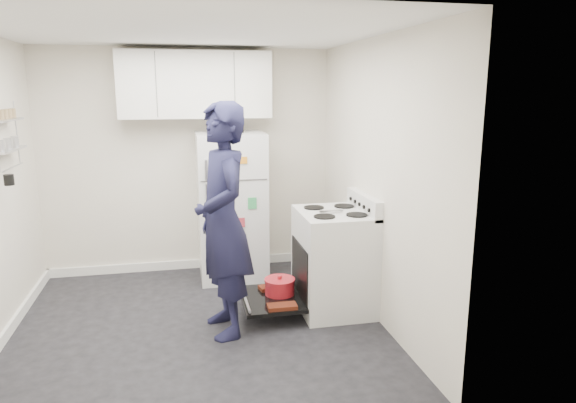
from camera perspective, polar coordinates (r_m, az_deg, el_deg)
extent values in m
cube|color=black|center=(4.72, -9.86, -13.61)|extent=(3.20, 3.20, 0.01)
cube|color=white|center=(4.27, -11.15, 18.16)|extent=(3.20, 3.20, 0.01)
cube|color=silver|center=(5.90, -10.97, 4.31)|extent=(3.20, 0.01, 2.50)
cube|color=silver|center=(2.77, -9.38, -4.61)|extent=(3.20, 0.01, 2.50)
cube|color=silver|center=(4.65, 9.66, 2.25)|extent=(0.01, 3.20, 2.50)
cube|color=white|center=(4.92, -29.17, -13.30)|extent=(0.03, 3.20, 0.10)
cube|color=white|center=(6.17, -10.51, -6.81)|extent=(3.20, 0.03, 0.10)
cube|color=silver|center=(4.88, 5.09, -6.75)|extent=(0.65, 0.76, 0.92)
cube|color=black|center=(4.88, 4.29, -7.48)|extent=(0.53, 0.60, 0.52)
cube|color=orange|center=(4.96, 7.31, -7.22)|extent=(0.02, 0.56, 0.46)
cylinder|color=black|center=(4.96, 4.82, -9.39)|extent=(0.34, 0.34, 0.02)
cube|color=silver|center=(4.82, 8.46, -0.27)|extent=(0.08, 0.76, 0.18)
cube|color=silver|center=(4.74, 5.20, -1.32)|extent=(0.65, 0.76, 0.03)
cube|color=#B2B2B7|center=(4.67, 4.81, -1.07)|extent=(0.22, 0.03, 0.01)
cube|color=black|center=(4.86, -1.88, -10.77)|extent=(0.55, 0.70, 0.03)
cylinder|color=#B2B2B7|center=(4.81, -4.81, -10.57)|extent=(0.02, 0.66, 0.02)
cylinder|color=red|center=(4.90, -0.93, -9.51)|extent=(0.28, 0.28, 0.13)
cylinder|color=red|center=(4.87, -0.93, -8.69)|extent=(0.29, 0.29, 0.02)
sphere|color=red|center=(4.86, -0.93, -8.39)|extent=(0.04, 0.04, 0.04)
cube|color=maroon|center=(4.61, -0.66, -11.59)|extent=(0.26, 0.13, 0.04)
cube|color=maroon|center=(5.04, -1.73, -9.47)|extent=(0.28, 0.18, 0.04)
cube|color=silver|center=(5.66, -6.30, -0.48)|extent=(0.72, 0.70, 1.60)
cube|color=#4C4C4C|center=(5.25, -5.99, 2.35)|extent=(0.68, 0.01, 0.01)
cube|color=#B2B2B7|center=(5.20, -9.07, 3.49)|extent=(0.03, 0.03, 0.20)
cube|color=#B2B2B7|center=(5.27, -8.92, -1.02)|extent=(0.03, 0.03, 0.55)
cylinder|color=black|center=(5.54, -6.50, 7.98)|extent=(0.30, 0.30, 0.07)
cube|color=#B83443|center=(5.35, -5.34, -2.35)|extent=(0.10, 0.01, 0.10)
cube|color=#38A95C|center=(5.32, -4.00, -0.19)|extent=(0.09, 0.01, 0.12)
cube|color=white|center=(5.26, -6.50, 1.29)|extent=(0.12, 0.01, 0.16)
cube|color=orange|center=(5.23, -4.94, 4.59)|extent=(0.07, 0.01, 0.07)
cube|color=yellow|center=(5.21, -7.66, 3.72)|extent=(0.06, 0.01, 0.06)
cube|color=silver|center=(5.68, -10.25, 12.64)|extent=(1.60, 0.33, 0.70)
cube|color=#B2B2B7|center=(4.96, -28.92, 7.93)|extent=(0.14, 0.60, 0.02)
cube|color=#B2B2B7|center=(4.98, -28.62, 5.07)|extent=(0.14, 0.60, 0.02)
cylinder|color=black|center=(4.83, -28.59, 2.13)|extent=(0.08, 0.08, 0.09)
imported|color=#171734|center=(4.30, -7.25, -2.17)|extent=(0.59, 0.79, 1.96)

